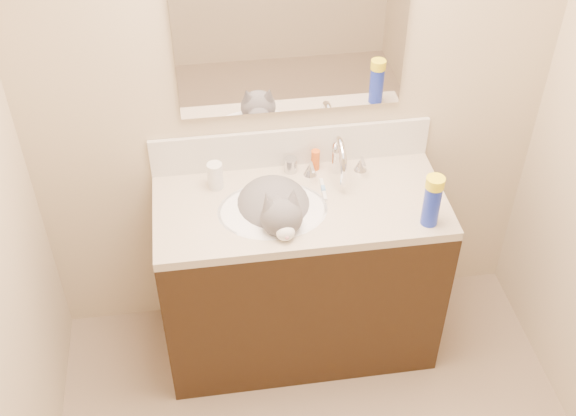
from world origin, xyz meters
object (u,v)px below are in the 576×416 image
object	(u,v)px
cat	(276,211)
pill_bottle	(215,176)
amber_bottle	(315,160)
spray_can	(431,205)
basin	(273,223)
vanity_cabinet	(300,279)
faucet	(338,162)
silver_jar	(291,165)

from	to	relation	value
cat	pill_bottle	size ratio (longest dim) A/B	3.86
pill_bottle	amber_bottle	world-z (taller)	pill_bottle
cat	spray_can	world-z (taller)	spray_can
basin	pill_bottle	bearing A→B (deg)	139.72
cat	vanity_cabinet	bearing A→B (deg)	3.33
basin	cat	world-z (taller)	cat
faucet	cat	distance (m)	0.34
faucet	spray_can	xyz separation A→B (m)	(0.30, -0.33, 0.01)
faucet	spray_can	distance (m)	0.45
basin	faucet	xyz separation A→B (m)	(0.30, 0.17, 0.16)
vanity_cabinet	cat	world-z (taller)	cat
basin	silver_jar	xyz separation A→B (m)	(0.11, 0.24, 0.10)
basin	amber_bottle	distance (m)	0.35
faucet	silver_jar	size ratio (longest dim) A/B	4.31
basin	faucet	size ratio (longest dim) A/B	1.61
cat	amber_bottle	size ratio (longest dim) A/B	4.82
faucet	spray_can	size ratio (longest dim) A/B	1.52
basin	silver_jar	bearing A→B (deg)	65.66
silver_jar	faucet	bearing A→B (deg)	-21.94
spray_can	basin	bearing A→B (deg)	164.67
pill_bottle	silver_jar	bearing A→B (deg)	10.72
silver_jar	spray_can	world-z (taller)	spray_can
faucet	silver_jar	bearing A→B (deg)	158.06
cat	silver_jar	size ratio (longest dim) A/B	6.96
amber_bottle	spray_can	world-z (taller)	spray_can
cat	amber_bottle	xyz separation A→B (m)	(0.20, 0.23, 0.07)
vanity_cabinet	pill_bottle	bearing A→B (deg)	155.58
cat	silver_jar	world-z (taller)	cat
basin	faucet	bearing A→B (deg)	29.12
pill_bottle	spray_can	size ratio (longest dim) A/B	0.64
basin	cat	distance (m)	0.05
vanity_cabinet	pill_bottle	xyz separation A→B (m)	(-0.33, 0.15, 0.51)
vanity_cabinet	basin	size ratio (longest dim) A/B	2.67
spray_can	cat	bearing A→B (deg)	162.91
pill_bottle	spray_can	distance (m)	0.89
vanity_cabinet	basin	distance (m)	0.40
spray_can	faucet	bearing A→B (deg)	132.20
silver_jar	amber_bottle	size ratio (longest dim) A/B	0.69
basin	cat	xyz separation A→B (m)	(0.01, 0.02, 0.05)
cat	pill_bottle	bearing A→B (deg)	139.67
basin	cat	size ratio (longest dim) A/B	1.00
pill_bottle	amber_bottle	size ratio (longest dim) A/B	1.25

